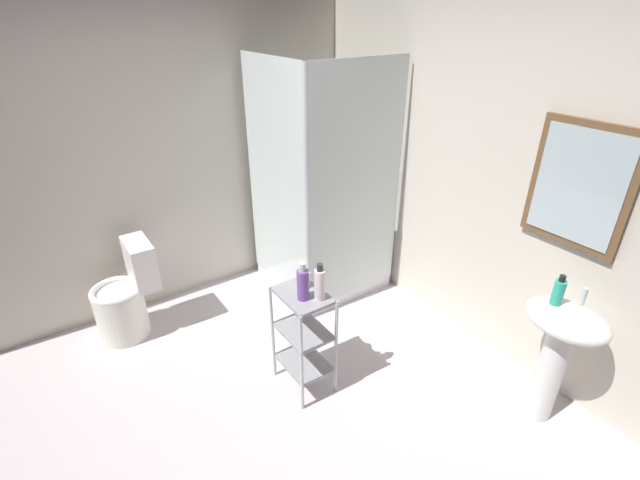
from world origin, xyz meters
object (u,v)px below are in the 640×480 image
Objects in this scene: shower_stall at (320,241)px; toilet at (126,299)px; hand_soap_bottle at (559,291)px; pedestal_sink at (559,343)px; storage_cart at (303,333)px; conditioner_bottle_purple at (303,284)px; lotion_bottle_white at (320,284)px; rinse_cup at (304,280)px.

shower_stall is 1.63m from toilet.
toilet is 2.97m from hand_soap_bottle.
pedestal_sink is 1.07× the size of toilet.
shower_stall is at bearing 140.43° from storage_cart.
conditioner_bottle_purple is 1.02× the size of lotion_bottle_white.
lotion_bottle_white is at bearing 2.11° from rinse_cup.
hand_soap_bottle is at bearing 40.79° from toilet.
conditioner_bottle_purple is at bearing 32.29° from toilet.
conditioner_bottle_purple is (1.27, 0.81, 0.53)m from toilet.
storage_cart is (1.23, 0.83, 0.12)m from toilet.
toilet is 1.03× the size of storage_cart.
conditioner_bottle_purple is 2.42× the size of rinse_cup.
rinse_cup is at bearing -177.89° from lotion_bottle_white.
storage_cart is at bearing -41.60° from rinse_cup.
conditioner_bottle_purple is at bearing -28.15° from storage_cart.
pedestal_sink is 7.92× the size of rinse_cup.
toilet is 1.54m from rinse_cup.
pedestal_sink is 0.32m from hand_soap_bottle.
lotion_bottle_white is at bearing -34.49° from shower_stall.
lotion_bottle_white is (1.03, -0.71, 0.38)m from shower_stall.
lotion_bottle_white is (1.33, 0.89, 0.53)m from toilet.
storage_cart is at bearing 151.85° from conditioner_bottle_purple.
rinse_cup is (0.87, -0.71, 0.33)m from shower_stall.
storage_cart is 0.41m from conditioner_bottle_purple.
rinse_cup is (1.17, 0.88, 0.48)m from toilet.
pedestal_sink is at bearing 39.75° from toilet.
lotion_bottle_white is (0.06, 0.08, -0.00)m from conditioner_bottle_purple.
shower_stall is at bearing -170.99° from pedestal_sink.
rinse_cup is (-1.04, -1.02, -0.10)m from hand_soap_bottle.
storage_cart is 3.05× the size of lotion_bottle_white.
shower_stall is 8.25× the size of lotion_bottle_white.
shower_stall reaches higher than hand_soap_bottle.
storage_cart is at bearing -134.55° from pedestal_sink.
hand_soap_bottle is (0.98, 1.08, 0.45)m from storage_cart.
lotion_bottle_white reaches higher than pedestal_sink.
shower_stall reaches higher than storage_cart.
toilet is 1.60m from conditioner_bottle_purple.
shower_stall is 2.63× the size of toilet.
hand_soap_bottle reaches higher than pedestal_sink.
shower_stall reaches higher than pedestal_sink.
toilet is at bearing -146.07° from storage_cart.
conditioner_bottle_purple is (0.04, -0.02, 0.41)m from storage_cart.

